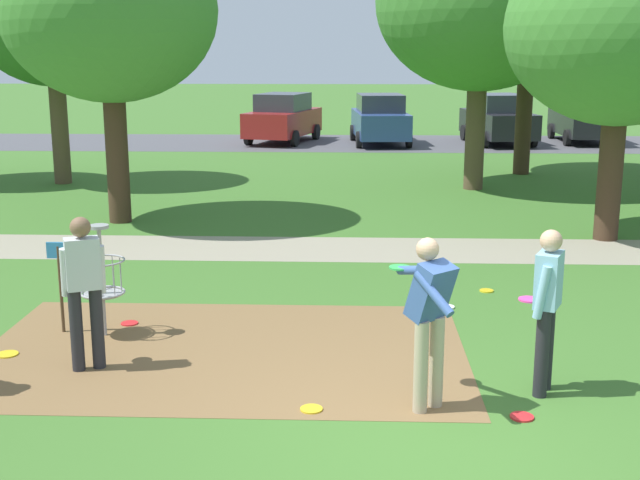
# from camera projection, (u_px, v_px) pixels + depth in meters

# --- Properties ---
(ground_plane) EXTENTS (160.00, 160.00, 0.00)m
(ground_plane) POSITION_uv_depth(u_px,v_px,m) (422.00, 437.00, 7.56)
(ground_plane) COLOR #3D6B28
(dirt_tee_pad) EXTENTS (5.63, 3.63, 0.01)m
(dirt_tee_pad) POSITION_uv_depth(u_px,v_px,m) (224.00, 351.00, 9.70)
(dirt_tee_pad) COLOR brown
(dirt_tee_pad) RESTS_ON ground
(disc_golf_basket) EXTENTS (0.98, 0.58, 1.39)m
(disc_golf_basket) POSITION_uv_depth(u_px,v_px,m) (97.00, 276.00, 10.09)
(disc_golf_basket) COLOR #9E9EA3
(disc_golf_basket) RESTS_ON ground
(player_foreground_watching) EXTENTS (0.64, 1.10, 1.71)m
(player_foreground_watching) POSITION_uv_depth(u_px,v_px,m) (429.00, 312.00, 7.94)
(player_foreground_watching) COLOR tan
(player_foreground_watching) RESTS_ON ground
(player_throwing) EXTENTS (0.49, 0.45, 1.71)m
(player_throwing) POSITION_uv_depth(u_px,v_px,m) (84.00, 284.00, 8.95)
(player_throwing) COLOR #232328
(player_throwing) RESTS_ON ground
(player_waiting_right) EXTENTS (0.45, 0.49, 1.71)m
(player_waiting_right) POSITION_uv_depth(u_px,v_px,m) (547.00, 302.00, 8.33)
(player_waiting_right) COLOR #232328
(player_waiting_right) RESTS_ON ground
(frisbee_near_basket) EXTENTS (0.23, 0.23, 0.02)m
(frisbee_near_basket) POSITION_uv_depth(u_px,v_px,m) (522.00, 417.00, 7.94)
(frisbee_near_basket) COLOR red
(frisbee_near_basket) RESTS_ON ground
(frisbee_by_tee) EXTENTS (0.24, 0.24, 0.02)m
(frisbee_by_tee) POSITION_uv_depth(u_px,v_px,m) (446.00, 307.00, 11.34)
(frisbee_by_tee) COLOR white
(frisbee_by_tee) RESTS_ON ground
(frisbee_mid_grass) EXTENTS (0.22, 0.22, 0.02)m
(frisbee_mid_grass) POSITION_uv_depth(u_px,v_px,m) (130.00, 323.00, 10.66)
(frisbee_mid_grass) COLOR red
(frisbee_mid_grass) RESTS_ON ground
(frisbee_far_right) EXTENTS (0.22, 0.22, 0.02)m
(frisbee_far_right) POSITION_uv_depth(u_px,v_px,m) (311.00, 409.00, 8.11)
(frisbee_far_right) COLOR gold
(frisbee_far_right) RESTS_ON ground
(frisbee_scattered_a) EXTENTS (0.25, 0.25, 0.02)m
(frisbee_scattered_a) POSITION_uv_depth(u_px,v_px,m) (7.00, 354.00, 9.57)
(frisbee_scattered_a) COLOR gold
(frisbee_scattered_a) RESTS_ON ground
(frisbee_scattered_b) EXTENTS (0.20, 0.20, 0.02)m
(frisbee_scattered_b) POSITION_uv_depth(u_px,v_px,m) (487.00, 291.00, 12.10)
(frisbee_scattered_b) COLOR gold
(frisbee_scattered_b) RESTS_ON ground
(tree_near_left) EXTENTS (5.08, 5.08, 6.75)m
(tree_near_left) POSITION_uv_depth(u_px,v_px,m) (481.00, 2.00, 20.02)
(tree_near_left) COLOR brown
(tree_near_left) RESTS_ON ground
(tree_near_right) EXTENTS (4.21, 4.21, 5.98)m
(tree_near_right) POSITION_uv_depth(u_px,v_px,m) (109.00, 11.00, 16.09)
(tree_near_right) COLOR #422D1E
(tree_near_right) RESTS_ON ground
(tree_mid_left) EXTENTS (4.08, 4.08, 5.57)m
(tree_mid_left) POSITION_uv_depth(u_px,v_px,m) (622.00, 28.00, 14.59)
(tree_mid_left) COLOR #422D1E
(tree_mid_left) RESTS_ON ground
(tree_mid_center) EXTENTS (4.29, 4.29, 6.42)m
(tree_mid_center) POSITION_uv_depth(u_px,v_px,m) (530.00, 7.00, 22.59)
(tree_mid_center) COLOR #422D1E
(tree_mid_center) RESTS_ON ground
(tree_far_center) EXTENTS (4.04, 4.04, 5.94)m
(tree_far_center) POSITION_uv_depth(u_px,v_px,m) (52.00, 19.00, 21.00)
(tree_far_center) COLOR brown
(tree_far_center) RESTS_ON ground
(parking_lot_strip) EXTENTS (36.00, 6.00, 0.01)m
(parking_lot_strip) POSITION_uv_depth(u_px,v_px,m) (370.00, 143.00, 31.38)
(parking_lot_strip) COLOR #4C4C51
(parking_lot_strip) RESTS_ON ground
(parked_car_leftmost) EXTENTS (2.81, 4.52, 1.84)m
(parked_car_leftmost) POSITION_uv_depth(u_px,v_px,m) (283.00, 118.00, 31.45)
(parked_car_leftmost) COLOR maroon
(parked_car_leftmost) RESTS_ON ground
(parked_car_center_left) EXTENTS (2.24, 4.34, 1.84)m
(parked_car_center_left) POSITION_uv_depth(u_px,v_px,m) (380.00, 119.00, 30.86)
(parked_car_center_left) COLOR #2D4784
(parked_car_center_left) RESTS_ON ground
(parked_car_center_right) EXTENTS (2.43, 4.42, 1.84)m
(parked_car_center_right) POSITION_uv_depth(u_px,v_px,m) (498.00, 119.00, 30.95)
(parked_car_center_right) COLOR black
(parked_car_center_right) RESTS_ON ground
(parked_car_rightmost) EXTENTS (2.01, 4.22, 1.84)m
(parked_car_rightmost) POSITION_uv_depth(u_px,v_px,m) (584.00, 118.00, 31.48)
(parked_car_rightmost) COLOR black
(parked_car_rightmost) RESTS_ON ground
(gravel_path) EXTENTS (40.00, 1.86, 0.00)m
(gravel_path) POSITION_uv_depth(u_px,v_px,m) (389.00, 249.00, 14.64)
(gravel_path) COLOR gray
(gravel_path) RESTS_ON ground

